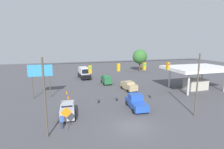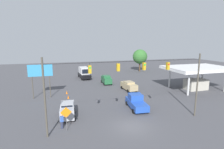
% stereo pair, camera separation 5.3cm
% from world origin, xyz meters
% --- Properties ---
extents(ground_plane, '(140.00, 140.00, 0.00)m').
position_xyz_m(ground_plane, '(0.00, 0.00, 0.00)').
color(ground_plane, '#47474C').
extents(overhead_signal_span, '(19.18, 0.38, 8.50)m').
position_xyz_m(overhead_signal_span, '(-0.03, -0.49, 5.40)').
color(overhead_signal_span, '#4C473D').
rests_on(overhead_signal_span, ground_plane).
extents(sedan_silver_parked_shoulder, '(2.23, 4.37, 1.99)m').
position_xyz_m(sedan_silver_parked_shoulder, '(7.19, -5.10, 1.04)').
color(sedan_silver_parked_shoulder, '#A8AAB2').
rests_on(sedan_silver_parked_shoulder, ground_plane).
extents(pickup_truck_blue_crossing_near, '(2.64, 5.23, 2.12)m').
position_xyz_m(pickup_truck_blue_crossing_near, '(-2.97, -5.30, 0.98)').
color(pickup_truck_blue_crossing_near, '#234CB2').
rests_on(pickup_truck_blue_crossing_near, ground_plane).
extents(sedan_tan_oncoming_far, '(2.36, 4.70, 1.86)m').
position_xyz_m(sedan_tan_oncoming_far, '(-5.66, -14.97, 0.97)').
color(sedan_tan_oncoming_far, tan).
rests_on(sedan_tan_oncoming_far, ground_plane).
extents(sedan_green_oncoming_deep, '(2.13, 4.42, 1.99)m').
position_xyz_m(sedan_green_oncoming_deep, '(-2.64, -21.92, 1.04)').
color(sedan_green_oncoming_deep, '#236038').
rests_on(sedan_green_oncoming_deep, ground_plane).
extents(box_truck_black_withflow_deep, '(3.01, 6.64, 3.02)m').
position_xyz_m(box_truck_black_withflow_deep, '(1.62, -29.98, 1.48)').
color(box_truck_black_withflow_deep, black).
rests_on(box_truck_black_withflow_deep, ground_plane).
extents(traffic_cone_nearest, '(0.33, 0.33, 0.62)m').
position_xyz_m(traffic_cone_nearest, '(6.70, -3.75, 0.31)').
color(traffic_cone_nearest, orange).
rests_on(traffic_cone_nearest, ground_plane).
extents(traffic_cone_second, '(0.33, 0.33, 0.62)m').
position_xyz_m(traffic_cone_second, '(6.87, -7.11, 0.31)').
color(traffic_cone_second, orange).
rests_on(traffic_cone_second, ground_plane).
extents(traffic_cone_third, '(0.33, 0.33, 0.62)m').
position_xyz_m(traffic_cone_third, '(6.70, -10.12, 0.31)').
color(traffic_cone_third, orange).
rests_on(traffic_cone_third, ground_plane).
extents(traffic_cone_fourth, '(0.33, 0.33, 0.62)m').
position_xyz_m(traffic_cone_fourth, '(6.75, -12.95, 0.31)').
color(traffic_cone_fourth, orange).
rests_on(traffic_cone_fourth, ground_plane).
extents(traffic_cone_fifth, '(0.33, 0.33, 0.62)m').
position_xyz_m(traffic_cone_fifth, '(6.88, -16.01, 0.31)').
color(traffic_cone_fifth, orange).
rests_on(traffic_cone_fifth, ground_plane).
extents(gas_station, '(12.78, 8.63, 4.85)m').
position_xyz_m(gas_station, '(-19.49, -11.52, 3.56)').
color(gas_station, silver).
rests_on(gas_station, ground_plane).
extents(roadside_billboard, '(4.13, 0.16, 6.05)m').
position_xyz_m(roadside_billboard, '(11.24, -14.75, 4.51)').
color(roadside_billboard, '#4C473D').
rests_on(roadside_billboard, ground_plane).
extents(work_zone_sign, '(1.27, 0.06, 2.84)m').
position_xyz_m(work_zone_sign, '(7.46, -1.25, 1.99)').
color(work_zone_sign, slate).
rests_on(work_zone_sign, ground_plane).
extents(pedestrian, '(0.40, 0.28, 1.77)m').
position_xyz_m(pedestrian, '(7.96, -1.98, 0.90)').
color(pedestrian, '#2D334C').
rests_on(pedestrian, ground_plane).
extents(tree_horizon_left, '(4.87, 4.87, 7.45)m').
position_xyz_m(tree_horizon_left, '(-18.14, -36.07, 4.99)').
color(tree_horizon_left, '#4C3823').
rests_on(tree_horizon_left, ground_plane).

